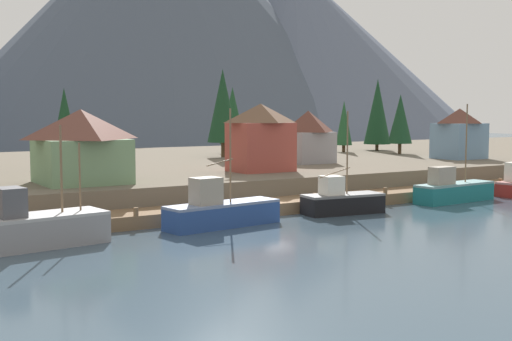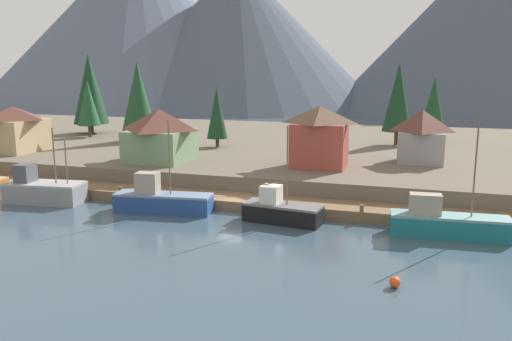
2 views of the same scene
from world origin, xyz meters
name	(u,v)px [view 2 (image 2 of 2)]	position (x,y,z in m)	size (l,w,h in m)	color
ground_plane	(285,176)	(0.00, 20.00, -0.50)	(400.00, 400.00, 1.00)	#384C5B
dock	(239,202)	(0.00, 1.99, 0.50)	(80.00, 4.00, 1.60)	brown
shoreline_bank	(305,150)	(0.00, 32.00, 1.25)	(400.00, 56.00, 2.50)	#665B4C
mountain_west_peak	(139,23)	(-87.44, 135.65, 30.35)	(117.29, 117.29, 60.70)	slate
mountain_central_peak	(238,35)	(-48.49, 138.04, 25.56)	(103.47, 103.47, 51.12)	#475160
fishing_boat_grey	(43,190)	(-19.32, -2.27, 1.22)	(8.06, 4.14, 7.58)	gray
fishing_boat_blue	(161,200)	(-6.26, -1.95, 1.15)	(9.34, 3.58, 8.68)	navy
fishing_boat_black	(281,210)	(5.30, -1.75, 1.05)	(7.07, 3.27, 8.51)	black
fishing_boat_teal	(446,223)	(18.88, -1.61, 1.11)	(9.24, 2.95, 9.20)	#196B70
house_green	(160,134)	(-12.74, 10.27, 5.66)	(7.12, 7.23, 6.17)	#6B8E66
house_tan	(14,128)	(-34.63, 11.05, 5.54)	(6.78, 7.16, 5.95)	tan
house_red	(319,136)	(5.94, 11.79, 5.96)	(6.13, 4.55, 6.79)	#9E4238
house_grey	(422,136)	(16.60, 18.22, 5.64)	(5.32, 4.73, 6.13)	gray
conifer_near_right	(88,103)	(-34.28, 26.91, 7.95)	(3.55, 3.55, 9.06)	#4C3823
conifer_mid_left	(138,98)	(-23.99, 24.81, 8.96)	(5.31, 5.31, 11.79)	#4C3823
conifer_back_right	(90,89)	(-36.98, 31.37, 9.94)	(5.86, 5.86, 13.22)	#4C3823
conifer_centre	(398,97)	(13.13, 32.46, 9.31)	(4.15, 4.15, 11.66)	#4C3823
conifer_far_left	(217,113)	(-10.54, 22.76, 7.30)	(2.89, 2.89, 8.39)	#4C3823
conifer_far_right	(433,105)	(18.05, 38.41, 7.98)	(3.73, 3.73, 9.58)	#4C3823
channel_buoy	(395,282)	(15.55, -13.12, 0.35)	(0.70, 0.70, 0.70)	#E04C19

